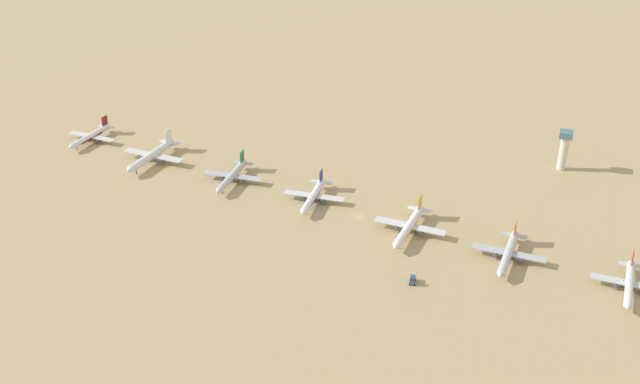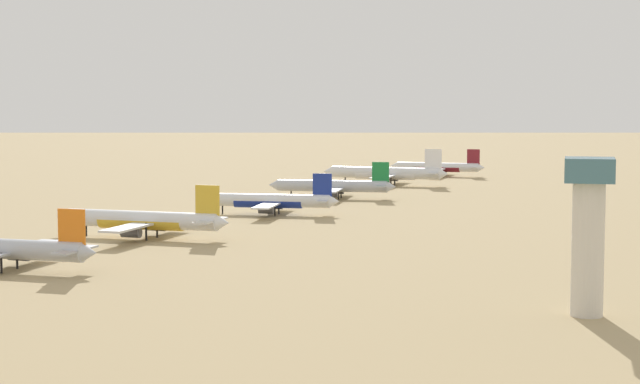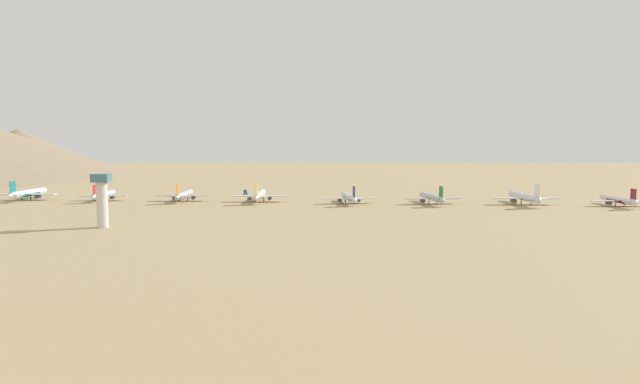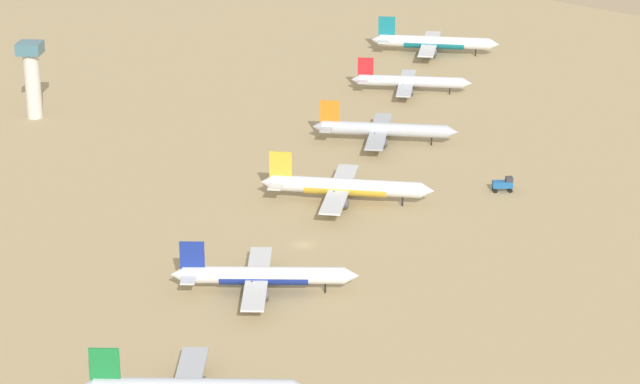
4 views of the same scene
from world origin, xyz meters
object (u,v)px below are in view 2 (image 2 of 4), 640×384
Objects in this scene: parked_jet_0 at (438,167)px; parked_jet_4 at (143,220)px; parked_jet_3 at (269,201)px; parked_jet_5 at (0,249)px; parked_jet_1 at (386,173)px; parked_jet_2 at (334,186)px; control_tower at (588,227)px.

parked_jet_4 is at bearing 78.82° from parked_jet_0.
parked_jet_3 is 57.04m from parked_jet_4.
parked_jet_4 is (41.85, 211.67, 0.45)m from parked_jet_0.
parked_jet_0 is 0.95× the size of parked_jet_5.
parked_jet_1 is at bearing -100.22° from parked_jet_4.
parked_jet_4 is at bearing 78.56° from parked_jet_2.
parked_jet_1 is 1.15× the size of parked_jet_2.
parked_jet_5 is at bearing 79.95° from parked_jet_1.
parked_jet_2 is (20.50, 106.18, 0.23)m from parked_jet_0.
parked_jet_4 is (28.96, 160.65, -0.33)m from parked_jet_1.
parked_jet_0 is at bearing -99.93° from parked_jet_3.
parked_jet_3 is at bearing -104.67° from parked_jet_4.
parked_jet_4 is at bearing -99.48° from parked_jet_5.
control_tower is at bearing 146.51° from parked_jet_4.
parked_jet_4 is 1.89× the size of control_tower.
parked_jet_4 is (21.35, 105.49, 0.21)m from parked_jet_2.
parked_jet_3 reaches higher than parked_jet_0.
parked_jet_0 is 158.87m from parked_jet_3.
parked_jet_5 is (29.49, 154.27, 0.03)m from parked_jet_2.
parked_jet_5 reaches higher than parked_jet_2.
parked_jet_4 reaches higher than parked_jet_5.
parked_jet_1 is 1.18× the size of parked_jet_3.
control_tower is (-57.31, 277.28, 9.61)m from parked_jet_0.
parked_jet_0 is at bearing -100.87° from parked_jet_5.
parked_jet_5 is at bearing 79.18° from parked_jet_2.
parked_jet_1 is 1.08× the size of parked_jet_4.
parked_jet_1 is 106.46m from parked_jet_3.
parked_jet_1 is at bearing -97.85° from parked_jet_2.
control_tower reaches higher than parked_jet_2.
parked_jet_4 is 49.45m from parked_jet_5.
control_tower is at bearing 125.04° from parked_jet_3.
control_tower is (-107.30, 16.84, 9.34)m from parked_jet_5.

